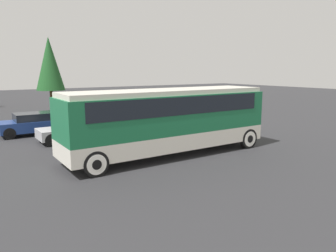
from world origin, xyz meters
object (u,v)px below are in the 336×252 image
(parked_car_near, at_px, (144,118))
(parked_car_mid, at_px, (79,129))
(tour_bus, at_px, (170,116))
(parked_car_far, at_px, (38,123))

(parked_car_near, relative_size, parked_car_mid, 0.88)
(parked_car_near, distance_m, parked_car_mid, 5.59)
(tour_bus, xyz_separation_m, parked_car_near, (2.77, 7.47, -1.24))
(parked_car_mid, bearing_deg, tour_bus, -66.19)
(tour_bus, distance_m, parked_car_far, 10.10)
(tour_bus, height_order, parked_car_near, tour_bus)
(parked_car_mid, bearing_deg, parked_car_far, 116.41)
(tour_bus, distance_m, parked_car_near, 8.07)
(parked_car_mid, bearing_deg, parked_car_near, 17.50)
(parked_car_mid, relative_size, parked_car_far, 1.02)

